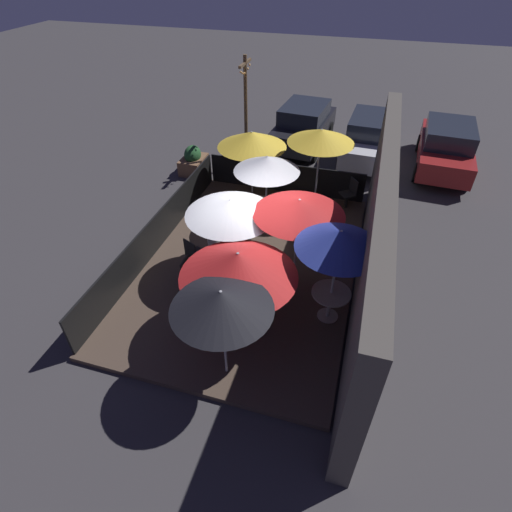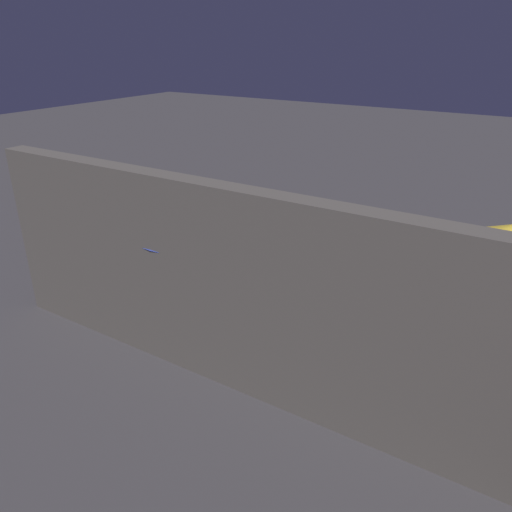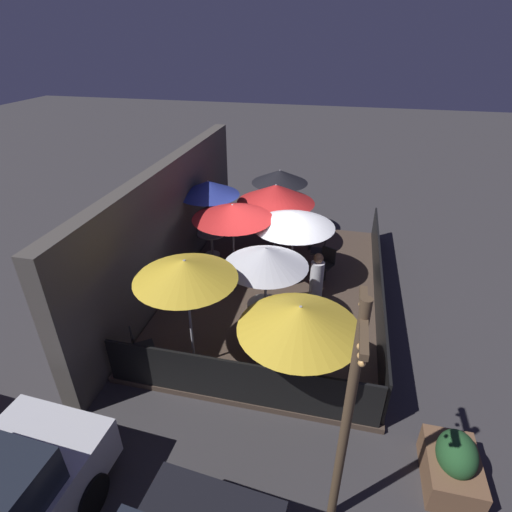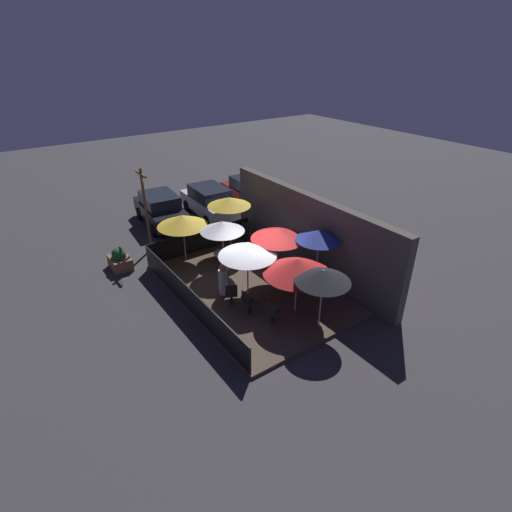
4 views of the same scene
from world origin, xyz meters
The scene contains 18 objects.
ground_plane centered at (0.00, 0.00, 0.00)m, with size 60.00×60.00×0.00m, color #383538.
patio_deck centered at (0.00, 0.00, 0.06)m, with size 7.70×5.18×0.12m.
building_wall centered at (0.00, 2.82, 1.62)m, with size 9.30×0.36×3.23m.
fence_front centered at (0.00, -2.55, 0.59)m, with size 7.50×0.05×0.95m.
patio_umbrella_0 centered at (-1.77, -0.08, 2.02)m, with size 1.76×1.76×2.11m.
patio_umbrella_1 centered at (1.28, 2.17, 2.22)m, with size 1.71×1.71×2.30m.
patio_umbrella_2 centered at (0.16, 1.16, 2.09)m, with size 2.04×2.04×2.15m.
patio_umbrella_3 centered at (2.14, 0.43, 1.89)m, with size 2.28×2.28×2.04m.
patio_umbrella_4 centered at (3.24, 0.51, 2.04)m, with size 1.76×1.76×2.12m.
patio_umbrella_5 centered at (-3.12, 1.08, 2.37)m, with size 1.86×1.86×2.44m.
patio_umbrella_6 centered at (0.36, -0.34, 1.94)m, with size 2.08×2.08×2.01m.
dining_table_0 centered at (-1.77, -0.08, 0.69)m, with size 0.79×0.79×0.72m.
dining_table_1 centered at (1.28, 2.17, 0.69)m, with size 0.83×0.83×0.72m.
patio_chair_0 centered at (1.37, -1.01, 0.61)m, with size 0.41×0.41×0.90m.
patio_chair_1 centered at (-3.40, 2.07, 0.62)m, with size 0.56×0.56×0.91m.
patio_chair_2 centered at (0.65, -1.23, 0.63)m, with size 0.53×0.53×0.93m.
patio_chair_3 centered at (2.28, -0.70, 0.61)m, with size 0.51×0.51×0.90m.
patron_0 centered at (-0.20, -1.06, 0.69)m, with size 0.46×0.46×1.23m.
Camera 2 is at (-3.90, 8.15, 5.10)m, focal length 35.00 mm.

